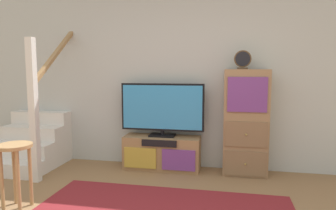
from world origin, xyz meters
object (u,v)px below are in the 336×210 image
(side_cabinet, at_px, (246,123))
(bar_stool_near, at_px, (15,160))
(television, at_px, (162,108))
(desk_clock, at_px, (243,60))
(media_console, at_px, (162,153))

(side_cabinet, relative_size, bar_stool_near, 2.11)
(television, relative_size, desk_clock, 4.81)
(side_cabinet, bearing_deg, desk_clock, -166.56)
(television, distance_m, side_cabinet, 1.16)
(media_console, distance_m, bar_stool_near, 1.93)
(media_console, height_order, desk_clock, desk_clock)
(television, relative_size, side_cabinet, 0.83)
(desk_clock, bearing_deg, television, 178.48)
(media_console, relative_size, bar_stool_near, 1.61)
(media_console, relative_size, desk_clock, 4.40)
(television, bearing_deg, bar_stool_near, -127.68)
(television, bearing_deg, side_cabinet, -0.68)
(desk_clock, bearing_deg, media_console, 179.75)
(desk_clock, bearing_deg, side_cabinet, 13.44)
(media_console, xyz_separation_m, side_cabinet, (1.14, 0.01, 0.47))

